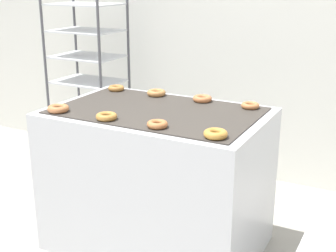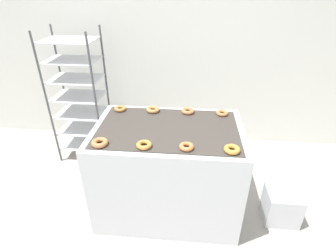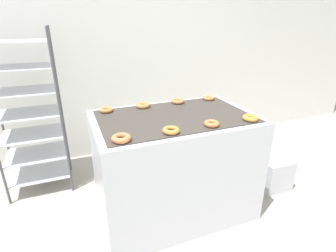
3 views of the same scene
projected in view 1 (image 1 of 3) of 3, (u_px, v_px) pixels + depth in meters
name	position (u px, v px, depth m)	size (l,w,h in m)	color
wall_back	(237.00, 21.00, 4.03)	(8.00, 0.05, 2.80)	silver
fryer_machine	(158.00, 179.00, 3.11)	(1.37, 0.89, 0.96)	silver
baking_rack_cart	(89.00, 82.00, 4.27)	(0.62, 0.47, 1.67)	#4C4C51
donut_near_left	(58.00, 109.00, 2.91)	(0.13, 0.13, 0.04)	#B06B3F
donut_near_midleft	(106.00, 116.00, 2.75)	(0.13, 0.13, 0.04)	#AC7534
donut_near_midright	(157.00, 124.00, 2.61)	(0.12, 0.12, 0.04)	#B36B3A
donut_near_right	(216.00, 134.00, 2.45)	(0.13, 0.13, 0.04)	#BA8134
donut_far_left	(116.00, 88.00, 3.45)	(0.12, 0.12, 0.04)	#A97035
donut_far_midleft	(156.00, 93.00, 3.30)	(0.13, 0.13, 0.04)	#B07540
donut_far_midright	(202.00, 99.00, 3.15)	(0.13, 0.13, 0.04)	#BA6D3F
donut_far_right	(250.00, 105.00, 2.99)	(0.12, 0.12, 0.03)	#B76F3E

